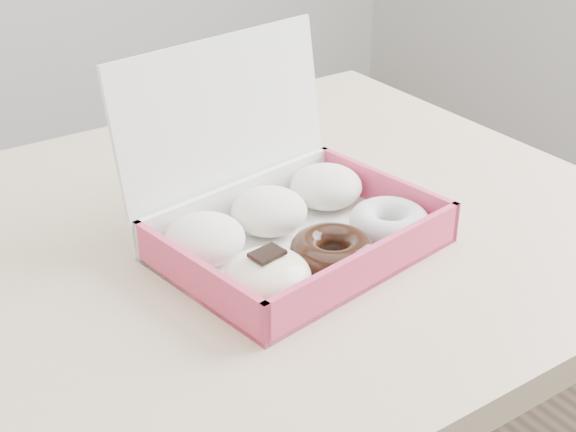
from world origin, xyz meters
TOP-DOWN VIEW (x-y plane):
  - table at (0.00, 0.00)m, footprint 1.20×0.80m
  - donut_box at (0.13, -0.07)m, footprint 0.34×0.31m

SIDE VIEW (x-z plane):
  - table at x=0.00m, z-range 0.30..1.05m
  - donut_box at x=0.13m, z-range 0.67..0.90m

